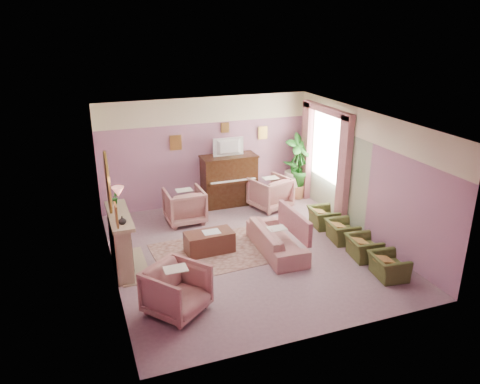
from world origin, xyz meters
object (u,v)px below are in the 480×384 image
object	(u,v)px
coffee_table	(209,242)
olive_chair_b	(363,244)
floral_armchair_front	(177,288)
floral_armchair_left	(185,204)
piano	(229,181)
floral_armchair_right	(270,191)
olive_chair_d	(323,215)
sofa	(277,235)
olive_chair_a	(389,263)
side_table	(294,184)
olive_chair_c	(342,228)
television	(229,146)

from	to	relation	value
coffee_table	olive_chair_b	bearing A→B (deg)	-24.67
coffee_table	floral_armchair_front	bearing A→B (deg)	-120.91
floral_armchair_left	olive_chair_b	bearing A→B (deg)	-45.31
piano	floral_armchair_right	xyz separation A→B (m)	(0.90, -0.62, -0.19)
coffee_table	piano	bearing A→B (deg)	62.23
piano	olive_chair_d	distance (m)	2.68
coffee_table	olive_chair_d	xyz separation A→B (m)	(2.88, 0.31, 0.07)
piano	coffee_table	size ratio (longest dim) A/B	1.40
sofa	piano	bearing A→B (deg)	91.17
floral_armchair_left	olive_chair_d	world-z (taller)	floral_armchair_left
olive_chair_a	olive_chair_b	xyz separation A→B (m)	(0.00, 0.82, 0.00)
piano	sofa	xyz separation A→B (m)	(0.06, -2.88, -0.27)
floral_armchair_left	side_table	distance (m)	3.32
floral_armchair_right	floral_armchair_front	world-z (taller)	same
floral_armchair_right	olive_chair_c	world-z (taller)	floral_armchair_right
floral_armchair_right	floral_armchair_front	distance (m)	4.94
piano	floral_armchair_right	distance (m)	1.11
coffee_table	olive_chair_b	distance (m)	3.18
olive_chair_c	side_table	distance (m)	2.90
olive_chair_b	side_table	xyz separation A→B (m)	(0.26, 3.71, 0.05)
piano	side_table	world-z (taller)	piano
piano	olive_chair_a	xyz separation A→B (m)	(1.61, -4.57, -0.35)
side_table	piano	bearing A→B (deg)	178.77
piano	olive_chair_c	distance (m)	3.36
piano	olive_chair_d	bearing A→B (deg)	-52.67
piano	floral_armchair_front	xyz separation A→B (m)	(-2.40, -4.30, -0.19)
floral_armchair_right	floral_armchair_front	size ratio (longest dim) A/B	1.00
floral_armchair_front	television	bearing A→B (deg)	60.55
television	floral_armchair_front	world-z (taller)	television
piano	television	size ratio (longest dim) A/B	1.75
floral_armchair_front	olive_chair_b	size ratio (longest dim) A/B	1.33
olive_chair_a	side_table	bearing A→B (deg)	86.76
television	olive_chair_c	bearing A→B (deg)	-60.81
olive_chair_a	olive_chair_d	xyz separation A→B (m)	(0.00, 2.46, 0.00)
olive_chair_b	side_table	world-z (taller)	side_table
piano	floral_armchair_right	size ratio (longest dim) A/B	1.52
floral_armchair_left	floral_armchair_right	world-z (taller)	same
piano	olive_chair_b	distance (m)	4.09
television	side_table	world-z (taller)	television
coffee_table	floral_armchair_left	world-z (taller)	floral_armchair_left
olive_chair_b	olive_chair_c	bearing A→B (deg)	90.00
olive_chair_d	floral_armchair_front	bearing A→B (deg)	-151.33
coffee_table	olive_chair_a	size ratio (longest dim) A/B	1.44
television	olive_chair_c	xyz separation A→B (m)	(1.61, -2.88, -1.30)
floral_armchair_right	floral_armchair_front	bearing A→B (deg)	-131.92
coffee_table	floral_armchair_left	size ratio (longest dim) A/B	1.09
sofa	olive_chair_c	distance (m)	1.55
coffee_table	olive_chair_d	world-z (taller)	olive_chair_d
olive_chair_c	olive_chair_d	size ratio (longest dim) A/B	1.00
piano	side_table	bearing A→B (deg)	-1.23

